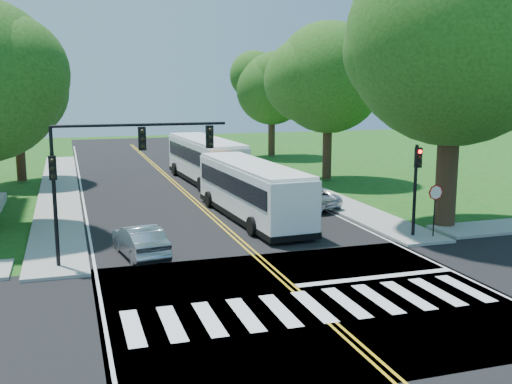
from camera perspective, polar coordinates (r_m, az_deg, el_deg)
name	(u,v)px	position (r m, az deg, el deg)	size (l,w,h in m)	color
ground	(308,302)	(21.00, 4.96, -10.36)	(140.00, 140.00, 0.00)	#134C13
road	(198,204)	(37.65, -5.58, -1.11)	(14.00, 96.00, 0.01)	black
cross_road	(308,301)	(20.99, 4.96, -10.34)	(60.00, 12.00, 0.01)	black
center_line	(185,193)	(41.50, -6.74, -0.06)	(0.36, 70.00, 0.01)	gold
edge_line_w	(83,198)	(40.80, -16.15, -0.57)	(0.12, 70.00, 0.01)	silver
edge_line_e	(278,188)	(43.27, 2.13, 0.43)	(0.12, 70.00, 0.01)	silver
crosswalk	(314,306)	(20.56, 5.50, -10.77)	(12.60, 3.00, 0.01)	silver
stop_bar	(376,277)	(23.81, 11.34, -7.97)	(6.60, 0.40, 0.01)	silver
sidewalk_nw	(59,191)	(43.74, -18.24, 0.10)	(2.60, 40.00, 0.15)	gray
sidewalk_ne	(283,180)	(46.55, 2.63, 1.19)	(2.60, 40.00, 0.15)	gray
tree_ne_big	(454,38)	(32.16, 18.38, 13.74)	(10.80, 10.80, 14.91)	black
tree_west_far	(16,89)	(48.24, -21.91, 9.05)	(7.60, 7.60, 10.67)	black
tree_east_mid	(329,78)	(46.27, 6.93, 10.75)	(8.40, 8.40, 11.93)	black
tree_east_far	(272,89)	(61.51, 1.51, 9.74)	(7.20, 7.20, 10.34)	black
signal_nw	(114,160)	(24.80, -13.40, 3.02)	(7.15, 0.46, 5.66)	black
signal_ne	(416,178)	(29.55, 15.01, 1.30)	(0.30, 0.46, 4.40)	black
stop_sign	(435,198)	(29.76, 16.71, -0.54)	(0.76, 0.08, 2.53)	black
bus_lead	(252,190)	(32.97, -0.43, 0.23)	(3.39, 12.12, 3.10)	white
bus_follow	(205,159)	(45.62, -4.87, 3.13)	(3.60, 12.99, 3.33)	white
hatchback	(140,241)	(26.36, -10.97, -4.60)	(1.48, 4.24, 1.40)	#A4A7AB
suv	(305,197)	(36.11, 4.69, -0.52)	(2.14, 4.65, 1.29)	silver
dark_sedan	(300,195)	(36.81, 4.20, -0.30)	(1.84, 4.51, 1.31)	black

